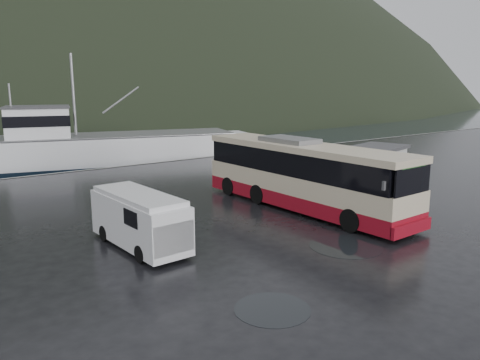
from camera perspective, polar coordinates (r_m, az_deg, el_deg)
ground at (r=23.85m, az=5.87°, el=-4.80°), size 160.00×160.00×0.00m
quay_edge at (r=40.50m, az=-13.62°, el=1.69°), size 160.00×0.60×1.50m
coach_bus at (r=26.11m, az=7.54°, el=-3.40°), size 3.56×13.60×3.84m
white_van at (r=20.28m, az=-12.05°, el=-7.95°), size 2.21×5.69×2.34m
waste_bin_left at (r=26.83m, az=19.03°, el=-3.53°), size 1.46×1.46×1.61m
waste_bin_right at (r=25.91m, az=9.25°, el=-3.56°), size 1.20×1.20×1.39m
dome_tent at (r=23.54m, az=16.42°, el=-5.44°), size 2.46×2.96×1.00m
ticket_kiosk at (r=31.93m, az=16.30°, el=-1.03°), size 4.15×3.48×2.84m
jersey_barrier_a at (r=26.22m, az=19.14°, el=-3.89°), size 1.14×1.61×0.73m
jersey_barrier_b at (r=27.47m, az=14.21°, el=-2.91°), size 1.37×1.88×0.85m
fishing_trawler at (r=46.85m, az=-15.30°, el=2.90°), size 28.07×13.22×10.99m
puddles at (r=22.66m, az=7.06°, el=-5.68°), size 12.85×14.23×0.01m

